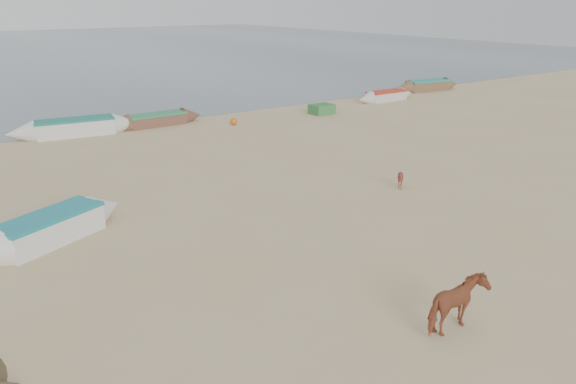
% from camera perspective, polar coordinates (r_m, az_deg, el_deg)
% --- Properties ---
extents(ground, '(140.00, 140.00, 0.00)m').
position_cam_1_polar(ground, '(17.13, 7.81, -6.75)').
color(ground, tan).
rests_on(ground, ground).
extents(cow_adult, '(1.66, 0.84, 1.37)m').
position_cam_1_polar(cow_adult, '(13.83, 16.80, -10.92)').
color(cow_adult, brown).
rests_on(cow_adult, ground).
extents(calf_front, '(0.76, 0.68, 0.82)m').
position_cam_1_polar(calf_front, '(23.44, 11.36, 1.32)').
color(calf_front, maroon).
rests_on(calf_front, ground).
extents(near_canoe, '(5.80, 3.56, 0.95)m').
position_cam_1_polar(near_canoe, '(19.47, -23.00, -3.39)').
color(near_canoe, silver).
rests_on(near_canoe, ground).
extents(waterline_canoes, '(59.65, 4.46, 0.98)m').
position_cam_1_polar(waterline_canoes, '(33.93, -18.18, 6.25)').
color(waterline_canoes, brown).
rests_on(waterline_canoes, ground).
extents(beach_clutter, '(42.44, 5.01, 0.64)m').
position_cam_1_polar(beach_clutter, '(34.82, -9.24, 7.06)').
color(beach_clutter, '#2E6842').
rests_on(beach_clutter, ground).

